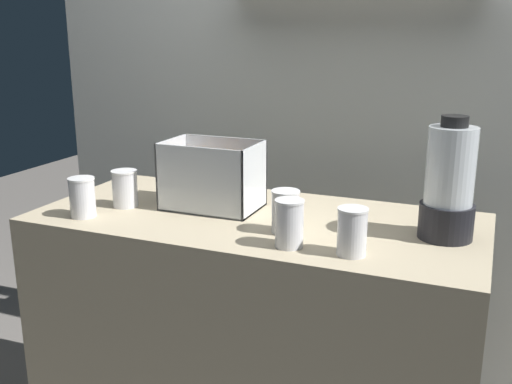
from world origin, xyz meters
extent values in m
cube|color=tan|center=(0.00, 0.00, 0.45)|extent=(1.40, 0.64, 0.90)
cube|color=silver|center=(0.00, 0.77, 1.25)|extent=(2.60, 0.04, 2.50)
cube|color=white|center=(-0.17, 0.04, 0.90)|extent=(0.31, 0.20, 0.01)
cube|color=white|center=(-0.17, -0.06, 1.01)|extent=(0.31, 0.01, 0.22)
cube|color=white|center=(-0.17, 0.13, 1.01)|extent=(0.31, 0.01, 0.22)
cube|color=white|center=(-0.32, 0.04, 1.01)|extent=(0.01, 0.20, 0.22)
cube|color=white|center=(-0.02, 0.04, 1.01)|extent=(0.01, 0.20, 0.22)
cone|color=orange|center=(-0.12, 0.03, 0.93)|extent=(0.17, 0.08, 0.03)
cone|color=orange|center=(-0.22, 0.04, 0.92)|extent=(0.14, 0.14, 0.03)
cone|color=orange|center=(-0.15, 0.04, 0.93)|extent=(0.17, 0.06, 0.03)
cone|color=orange|center=(-0.19, 0.04, 0.92)|extent=(0.05, 0.15, 0.03)
cone|color=orange|center=(-0.12, 0.03, 0.96)|extent=(0.16, 0.05, 0.03)
cone|color=orange|center=(-0.11, 0.02, 0.95)|extent=(0.14, 0.03, 0.02)
cone|color=orange|center=(-0.12, 0.03, 0.95)|extent=(0.17, 0.05, 0.03)
cone|color=orange|center=(-0.15, 0.03, 0.95)|extent=(0.09, 0.17, 0.03)
cone|color=orange|center=(-0.19, 0.04, 0.98)|extent=(0.12, 0.15, 0.03)
cone|color=orange|center=(-0.11, 0.05, 0.98)|extent=(0.15, 0.09, 0.03)
cone|color=orange|center=(-0.21, 0.03, 0.97)|extent=(0.15, 0.10, 0.03)
cone|color=orange|center=(-0.15, 0.04, 0.99)|extent=(0.15, 0.07, 0.03)
cone|color=orange|center=(-0.14, 0.04, 1.01)|extent=(0.12, 0.15, 0.03)
cylinder|color=black|center=(0.57, 0.02, 0.95)|extent=(0.15, 0.15, 0.10)
cylinder|color=silver|center=(0.57, 0.02, 1.11)|extent=(0.13, 0.13, 0.22)
cylinder|color=yellow|center=(0.57, 0.02, 1.02)|extent=(0.12, 0.12, 0.04)
cylinder|color=black|center=(0.57, 0.02, 1.23)|extent=(0.07, 0.07, 0.03)
cylinder|color=white|center=(-0.50, -0.21, 0.96)|extent=(0.08, 0.08, 0.12)
cylinder|color=orange|center=(-0.50, -0.21, 0.95)|extent=(0.07, 0.07, 0.09)
cylinder|color=white|center=(-0.50, -0.21, 1.02)|extent=(0.08, 0.08, 0.01)
cylinder|color=white|center=(-0.44, -0.06, 0.96)|extent=(0.08, 0.08, 0.12)
cylinder|color=red|center=(-0.44, -0.06, 0.93)|extent=(0.08, 0.08, 0.07)
cylinder|color=white|center=(-0.44, -0.06, 1.02)|extent=(0.09, 0.09, 0.01)
cylinder|color=white|center=(0.14, -0.11, 0.96)|extent=(0.08, 0.08, 0.12)
cylinder|color=orange|center=(0.14, -0.11, 0.95)|extent=(0.07, 0.07, 0.10)
cylinder|color=white|center=(0.14, -0.11, 1.02)|extent=(0.08, 0.08, 0.01)
cylinder|color=white|center=(0.18, -0.21, 0.96)|extent=(0.08, 0.08, 0.13)
cylinder|color=orange|center=(0.18, -0.21, 0.95)|extent=(0.07, 0.07, 0.10)
cylinder|color=white|center=(0.18, -0.21, 1.03)|extent=(0.08, 0.08, 0.01)
cylinder|color=white|center=(0.36, -0.21, 0.96)|extent=(0.08, 0.08, 0.12)
cylinder|color=orange|center=(0.36, -0.21, 0.95)|extent=(0.07, 0.07, 0.10)
cylinder|color=white|center=(0.36, -0.21, 1.02)|extent=(0.08, 0.08, 0.01)
camera|label=1|loc=(0.68, -1.64, 1.47)|focal=41.41mm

